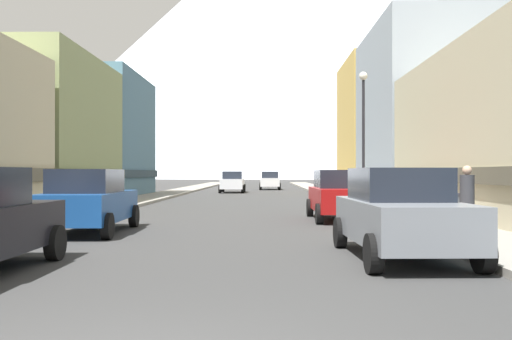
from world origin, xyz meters
TOP-DOWN VIEW (x-y plane):
  - sidewalk_left at (-6.25, 35.00)m, footprint 2.50×100.00m
  - sidewalk_right at (6.25, 35.00)m, footprint 2.50×100.00m
  - storefront_left_2 at (-10.58, 24.32)m, footprint 6.46×10.44m
  - storefront_left_3 at (-10.83, 34.70)m, footprint 6.97×10.26m
  - storefront_right_2 at (11.58, 29.57)m, footprint 8.46×11.34m
  - storefront_right_3 at (12.08, 40.75)m, footprint 9.46×9.88m
  - car_left_1 at (-3.80, 11.31)m, footprint 2.18×4.45m
  - car_right_0 at (3.80, 6.79)m, footprint 2.20×4.46m
  - car_right_1 at (3.80, 15.75)m, footprint 2.12×4.43m
  - car_driving_0 at (-1.60, 42.88)m, footprint 2.06×4.40m
  - car_driving_1 at (1.60, 51.23)m, footprint 2.06×4.40m
  - trash_bin_right at (6.35, 10.86)m, footprint 0.59×0.59m
  - pedestrian_0 at (-6.25, 20.94)m, footprint 0.36×0.36m
  - pedestrian_1 at (6.25, 9.98)m, footprint 0.36×0.36m
  - streetlamp_right at (5.35, 19.84)m, footprint 0.36×0.36m
  - mountain_backdrop at (19.13, 260.00)m, footprint 267.90×267.90m

SIDE VIEW (x-z plane):
  - sidewalk_left at x=-6.25m, z-range 0.00..0.15m
  - sidewalk_right at x=6.25m, z-range 0.00..0.15m
  - trash_bin_right at x=6.35m, z-range 0.15..1.13m
  - car_left_1 at x=-3.80m, z-range 0.01..1.79m
  - car_right_0 at x=3.80m, z-range 0.01..1.79m
  - car_right_1 at x=3.80m, z-range 0.01..1.79m
  - car_driving_0 at x=-1.60m, z-range 0.01..1.79m
  - car_driving_1 at x=1.60m, z-range 0.01..1.79m
  - pedestrian_0 at x=-6.25m, z-range 0.09..1.79m
  - pedestrian_1 at x=6.25m, z-range 0.09..1.80m
  - storefront_left_2 at x=-10.58m, z-range -0.14..7.46m
  - streetlamp_right at x=5.35m, z-range 1.06..6.92m
  - storefront_left_3 at x=-10.83m, z-range -0.15..8.28m
  - storefront_right_2 at x=11.58m, z-range -0.17..10.15m
  - storefront_right_3 at x=12.08m, z-range -0.17..10.40m
  - mountain_backdrop at x=19.13m, z-range 0.00..134.93m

